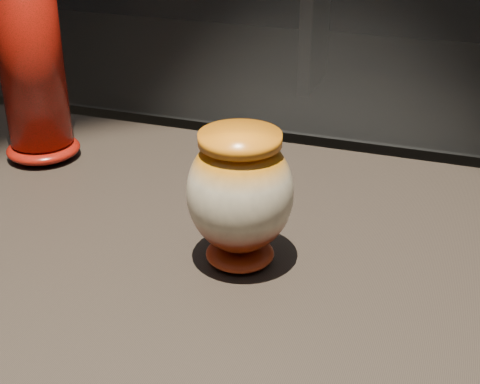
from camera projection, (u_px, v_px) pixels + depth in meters
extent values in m
cube|color=black|center=(167.00, 263.00, 0.90)|extent=(2.00, 0.80, 0.05)
ellipsoid|color=maroon|center=(240.00, 253.00, 0.85)|extent=(0.09, 0.09, 0.02)
ellipsoid|color=beige|center=(240.00, 193.00, 0.81)|extent=(0.14, 0.14, 0.15)
cylinder|color=orange|center=(240.00, 139.00, 0.78)|extent=(0.10, 0.10, 0.01)
ellipsoid|color=#A4100A|center=(44.00, 149.00, 1.14)|extent=(0.16, 0.16, 0.03)
cylinder|color=#A4100A|center=(28.00, 39.00, 1.06)|extent=(0.13, 0.13, 0.35)
cube|color=black|center=(315.00, 20.00, 4.23)|extent=(0.08, 0.50, 0.85)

